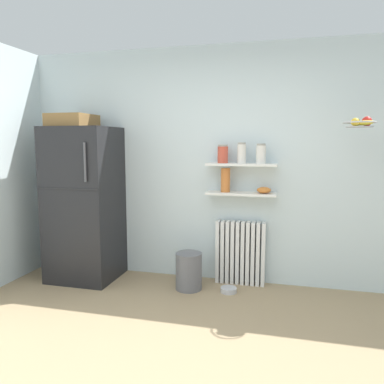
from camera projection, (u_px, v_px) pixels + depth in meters
ground_plane at (178, 345)px, 2.94m from camera, size 7.04×7.04×0.00m
back_wall at (217, 165)px, 4.26m from camera, size 7.04×0.10×2.60m
refrigerator at (84, 201)px, 4.30m from camera, size 0.72×0.70×1.87m
radiator at (240, 253)px, 4.18m from camera, size 0.54×0.12×0.70m
wall_shelf_lower at (241, 194)px, 4.07m from camera, size 0.75×0.22×0.02m
wall_shelf_upper at (241, 164)px, 4.03m from camera, size 0.75×0.22×0.02m
storage_jar_0 at (223, 154)px, 4.06m from camera, size 0.11×0.11×0.20m
storage_jar_1 at (242, 153)px, 4.01m from camera, size 0.09×0.09×0.22m
storage_jar_2 at (261, 154)px, 3.96m from camera, size 0.10×0.10×0.21m
vase at (225, 180)px, 4.09m from camera, size 0.10×0.10×0.26m
shelf_bowl at (264, 190)px, 4.00m from camera, size 0.15×0.15×0.07m
trash_bin at (189, 271)px, 4.04m from camera, size 0.28×0.28×0.39m
pet_food_bowl at (229, 290)px, 3.97m from camera, size 0.17×0.17×0.05m
hanging_fruit_basket at (360, 123)px, 3.43m from camera, size 0.29×0.29×0.10m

